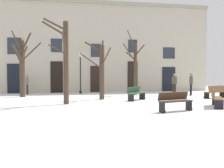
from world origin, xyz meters
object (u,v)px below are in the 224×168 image
Objects in this scene: tree_center at (65,59)px; streetlamp at (80,68)px; bench_near_center_tree at (175,101)px; bench_back_to_back_right at (136,93)px; tree_left_of_center at (22,65)px; tree_foreground at (101,70)px; person_strolling at (27,83)px; person_by_shop_door at (174,82)px; tree_near_facade at (135,67)px; person_crossing_plaza at (191,83)px; bench_facing_shops at (216,98)px; bench_near_lamp at (215,92)px.

tree_center reaches higher than streetlamp.
bench_back_to_back_right is (-0.46, 4.82, -0.03)m from bench_near_center_tree.
tree_left_of_center is 5.98m from tree_foreground.
person_strolling is (-7.44, 6.23, 0.44)m from bench_back_to_back_right.
tree_foreground is 5.10m from streetlamp.
person_by_shop_door reaches higher than bench_back_to_back_right.
bench_near_center_tree is at bearing 22.76° from person_strolling.
tree_near_facade is 7.35m from tree_center.
person_crossing_plaza is 1.99m from person_by_shop_door.
tree_foreground reaches higher than bench_near_center_tree.
tree_near_facade is 3.40× the size of bench_back_to_back_right.
person_strolling is at bearing 90.44° from tree_left_of_center.
bench_back_to_back_right is (7.42, -3.63, -1.84)m from tree_left_of_center.
person_crossing_plaza is at bearing -4.54° from tree_left_of_center.
bench_near_center_tree is 1.21× the size of bench_back_to_back_right.
bench_facing_shops is (6.30, -9.75, -1.68)m from streetlamp.
bench_near_center_tree reaches higher than bench_back_to_back_right.
bench_near_lamp is (2.56, 4.11, -0.04)m from bench_facing_shops.
tree_left_of_center reaches higher than person_crossing_plaza.
bench_near_lamp is at bearing 27.60° from bench_near_center_tree.
tree_near_facade is 2.89× the size of bench_near_lamp.
tree_center reaches higher than person_crossing_plaza.
tree_left_of_center is 12.66m from person_crossing_plaza.
tree_left_of_center is 1.16× the size of tree_foreground.
bench_facing_shops is (5.24, -4.76, -1.48)m from tree_foreground.
bench_near_lamp is (13.15, -3.32, -1.84)m from tree_left_of_center.
person_by_shop_door is at bearing 12.22° from tree_near_facade.
person_by_shop_door is at bearing 1.29° from bench_back_to_back_right.
streetlamp is 1.88× the size of bench_facing_shops.
tree_near_facade reaches higher than streetlamp.
person_crossing_plaza reaches higher than bench_back_to_back_right.
tree_center is (-2.35, -2.17, 0.55)m from tree_foreground.
bench_near_lamp is at bearing 52.99° from person_strolling.
streetlamp is at bearing 101.94° from tree_foreground.
tree_left_of_center is at bearing 83.40° from bench_facing_shops.
tree_near_facade is 3.93m from person_by_shop_door.
bench_near_center_tree is at bearing -66.39° from tree_foreground.
tree_foreground is at bearing 32.76° from person_strolling.
tree_near_facade is 2.65× the size of bench_facing_shops.
tree_left_of_center is 8.47m from bench_back_to_back_right.
tree_near_facade reaches higher than bench_back_to_back_right.
person_crossing_plaza is at bearing -16.14° from bench_back_to_back_right.
streetlamp is 7.97m from person_by_shop_door.
tree_center is 10.41m from person_crossing_plaza.
person_crossing_plaza reaches higher than bench_near_center_tree.
bench_near_center_tree is (2.53, -5.79, -1.49)m from tree_foreground.
bench_facing_shops is (2.18, -7.56, -1.74)m from tree_near_facade.
bench_facing_shops is at bearing -57.14° from streetlamp.
tree_near_facade is 4.27m from bench_back_to_back_right.
tree_center is at bearing 134.03° from person_crossing_plaza.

